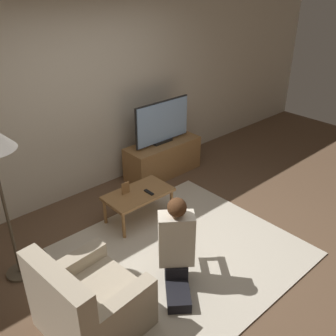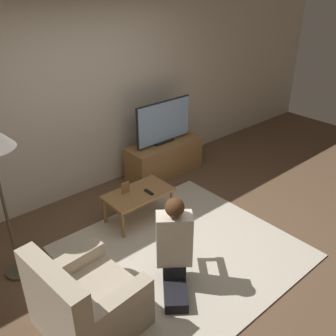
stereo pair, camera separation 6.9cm
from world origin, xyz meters
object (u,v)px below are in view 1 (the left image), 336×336
object	(u,v)px
coffee_table	(138,196)
armchair	(89,305)
person_kneeling	(176,245)
tv	(162,122)

from	to	relation	value
coffee_table	armchair	distance (m)	1.66
armchair	person_kneeling	world-z (taller)	person_kneeling
coffee_table	tv	bearing A→B (deg)	34.81
tv	armchair	xyz separation A→B (m)	(-2.34, -1.71, -0.57)
armchair	coffee_table	bearing A→B (deg)	-57.86
tv	coffee_table	distance (m)	1.34
tv	coffee_table	size ratio (longest dim) A/B	1.18
person_kneeling	coffee_table	bearing A→B (deg)	-71.96
tv	coffee_table	bearing A→B (deg)	-145.19
tv	armchair	size ratio (longest dim) A/B	1.11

